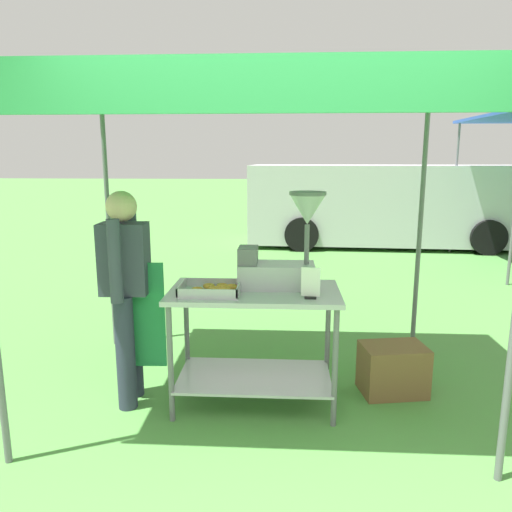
% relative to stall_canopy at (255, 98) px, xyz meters
% --- Properties ---
extents(ground_plane, '(70.00, 70.00, 0.00)m').
position_rel_stall_canopy_xyz_m(ground_plane, '(0.20, 4.70, -2.25)').
color(ground_plane, '#519342').
extents(stall_canopy, '(3.14, 2.14, 2.33)m').
position_rel_stall_canopy_xyz_m(stall_canopy, '(0.00, 0.00, 0.00)').
color(stall_canopy, slate).
rests_on(stall_canopy, ground).
extents(donut_cart, '(1.24, 0.68, 0.89)m').
position_rel_stall_canopy_xyz_m(donut_cart, '(0.00, -0.10, -1.61)').
color(donut_cart, '#B7B7BC').
rests_on(donut_cart, ground).
extents(donut_tray, '(0.42, 0.32, 0.07)m').
position_rel_stall_canopy_xyz_m(donut_tray, '(-0.30, -0.20, -1.33)').
color(donut_tray, '#B7B7BC').
rests_on(donut_tray, donut_cart).
extents(donut_fryer, '(0.63, 0.28, 0.71)m').
position_rel_stall_canopy_xyz_m(donut_fryer, '(0.21, -0.01, -1.09)').
color(donut_fryer, '#B7B7BC').
rests_on(donut_fryer, donut_cart).
extents(menu_sign, '(0.13, 0.05, 0.22)m').
position_rel_stall_canopy_xyz_m(menu_sign, '(0.40, -0.29, -1.26)').
color(menu_sign, black).
rests_on(menu_sign, donut_cart).
extents(vendor, '(0.45, 0.53, 1.61)m').
position_rel_stall_canopy_xyz_m(vendor, '(-0.94, -0.12, -1.34)').
color(vendor, '#2D3347').
rests_on(vendor, ground).
extents(supply_crate, '(0.54, 0.41, 0.39)m').
position_rel_stall_canopy_xyz_m(supply_crate, '(1.08, 0.13, -2.05)').
color(supply_crate, brown).
rests_on(supply_crate, ground).
extents(van_silver, '(5.85, 2.30, 1.69)m').
position_rel_stall_canopy_xyz_m(van_silver, '(2.41, 6.95, -1.37)').
color(van_silver, '#BCBCC1').
rests_on(van_silver, ground).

